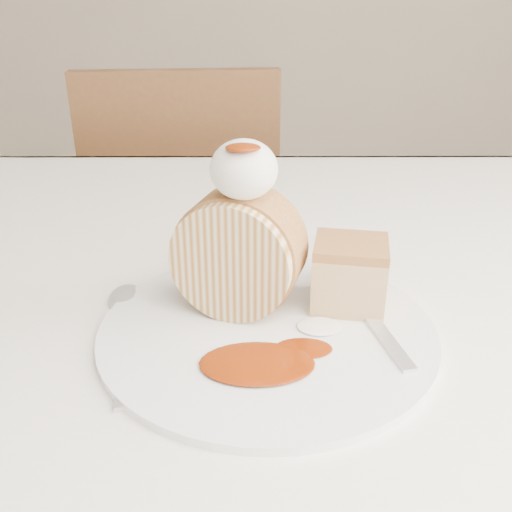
{
  "coord_description": "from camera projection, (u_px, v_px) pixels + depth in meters",
  "views": [
    {
      "loc": [
        -0.05,
        -0.38,
        1.03
      ],
      "look_at": [
        -0.05,
        0.07,
        0.82
      ],
      "focal_mm": 40.0,
      "sensor_mm": 36.0,
      "label": 1
    }
  ],
  "objects": [
    {
      "name": "table",
      "position": [
        300.0,
        331.0,
        0.68
      ],
      "size": [
        1.4,
        0.9,
        0.75
      ],
      "color": "white",
      "rests_on": "ground"
    },
    {
      "name": "chair_far",
      "position": [
        186.0,
        227.0,
        1.38
      ],
      "size": [
        0.45,
        0.45,
        0.88
      ],
      "rotation": [
        0.0,
        0.0,
        3.23
      ],
      "color": "brown",
      "rests_on": "ground"
    },
    {
      "name": "plate",
      "position": [
        267.0,
        329.0,
        0.51
      ],
      "size": [
        0.35,
        0.35,
        0.01
      ],
      "primitive_type": "cylinder",
      "rotation": [
        0.0,
        0.0,
        -0.17
      ],
      "color": "white",
      "rests_on": "table"
    },
    {
      "name": "roulade_slice",
      "position": [
        238.0,
        253.0,
        0.52
      ],
      "size": [
        0.12,
        0.09,
        0.11
      ],
      "primitive_type": "cylinder",
      "rotation": [
        1.57,
        0.0,
        -0.31
      ],
      "color": "beige",
      "rests_on": "plate"
    },
    {
      "name": "cake_chunk",
      "position": [
        349.0,
        278.0,
        0.53
      ],
      "size": [
        0.08,
        0.07,
        0.06
      ],
      "primitive_type": "cube",
      "rotation": [
        0.0,
        0.0,
        -0.17
      ],
      "color": "#A86F3F",
      "rests_on": "plate"
    },
    {
      "name": "whipped_cream",
      "position": [
        244.0,
        169.0,
        0.48
      ],
      "size": [
        0.06,
        0.06,
        0.05
      ],
      "primitive_type": "ellipsoid",
      "color": "white",
      "rests_on": "roulade_slice"
    },
    {
      "name": "caramel_drizzle",
      "position": [
        243.0,
        140.0,
        0.45
      ],
      "size": [
        0.03,
        0.02,
        0.01
      ],
      "primitive_type": "ellipsoid",
      "color": "#732104",
      "rests_on": "whipped_cream"
    },
    {
      "name": "caramel_pool",
      "position": [
        257.0,
        363.0,
        0.46
      ],
      "size": [
        0.1,
        0.08,
        0.0
      ],
      "primitive_type": null,
      "rotation": [
        0.0,
        0.0,
        -0.17
      ],
      "color": "#732104",
      "rests_on": "plate"
    },
    {
      "name": "fork",
      "position": [
        378.0,
        328.0,
        0.5
      ],
      "size": [
        0.06,
        0.18,
        0.0
      ],
      "primitive_type": "cube",
      "rotation": [
        0.0,
        0.0,
        0.21
      ],
      "color": "silver",
      "rests_on": "plate"
    },
    {
      "name": "spoon",
      "position": [
        124.0,
        353.0,
        0.48
      ],
      "size": [
        0.06,
        0.18,
        0.0
      ],
      "primitive_type": "cube",
      "rotation": [
        0.0,
        0.0,
        0.2
      ],
      "color": "silver",
      "rests_on": "table"
    }
  ]
}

